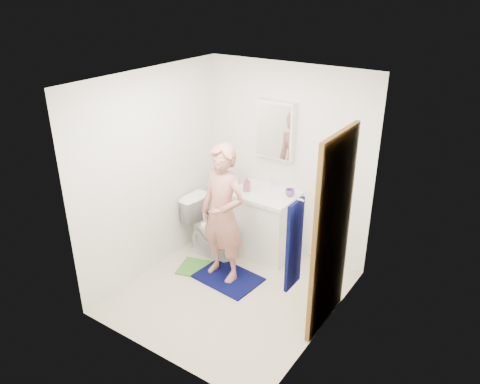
% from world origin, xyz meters
% --- Properties ---
extents(floor, '(2.20, 2.40, 0.02)m').
position_xyz_m(floor, '(0.00, 0.00, -0.01)').
color(floor, beige).
rests_on(floor, ground).
extents(ceiling, '(2.20, 2.40, 0.02)m').
position_xyz_m(ceiling, '(0.00, 0.00, 2.41)').
color(ceiling, white).
rests_on(ceiling, ground).
extents(wall_back, '(2.20, 0.02, 2.40)m').
position_xyz_m(wall_back, '(0.00, 1.21, 1.20)').
color(wall_back, white).
rests_on(wall_back, ground).
extents(wall_front, '(2.20, 0.02, 2.40)m').
position_xyz_m(wall_front, '(0.00, -1.21, 1.20)').
color(wall_front, white).
rests_on(wall_front, ground).
extents(wall_left, '(0.02, 2.40, 2.40)m').
position_xyz_m(wall_left, '(-1.11, 0.00, 1.20)').
color(wall_left, white).
rests_on(wall_left, ground).
extents(wall_right, '(0.02, 2.40, 2.40)m').
position_xyz_m(wall_right, '(1.11, 0.00, 1.20)').
color(wall_right, white).
rests_on(wall_right, ground).
extents(vanity_cabinet, '(0.75, 0.55, 0.80)m').
position_xyz_m(vanity_cabinet, '(-0.15, 0.91, 0.40)').
color(vanity_cabinet, white).
rests_on(vanity_cabinet, floor).
extents(countertop, '(0.79, 0.59, 0.05)m').
position_xyz_m(countertop, '(-0.15, 0.91, 0.83)').
color(countertop, white).
rests_on(countertop, vanity_cabinet).
extents(sink_basin, '(0.40, 0.40, 0.03)m').
position_xyz_m(sink_basin, '(-0.15, 0.91, 0.84)').
color(sink_basin, white).
rests_on(sink_basin, countertop).
extents(faucet, '(0.03, 0.03, 0.12)m').
position_xyz_m(faucet, '(-0.15, 1.09, 0.91)').
color(faucet, silver).
rests_on(faucet, countertop).
extents(medicine_cabinet, '(0.50, 0.12, 0.70)m').
position_xyz_m(medicine_cabinet, '(-0.15, 1.14, 1.60)').
color(medicine_cabinet, white).
rests_on(medicine_cabinet, wall_back).
extents(mirror_panel, '(0.46, 0.01, 0.66)m').
position_xyz_m(mirror_panel, '(-0.15, 1.08, 1.60)').
color(mirror_panel, white).
rests_on(mirror_panel, wall_back).
extents(door, '(0.05, 0.80, 2.05)m').
position_xyz_m(door, '(1.07, 0.15, 1.02)').
color(door, brown).
rests_on(door, ground).
extents(door_knob, '(0.07, 0.07, 0.07)m').
position_xyz_m(door_knob, '(1.03, -0.17, 0.95)').
color(door_knob, gold).
rests_on(door_knob, door).
extents(towel, '(0.03, 0.24, 0.80)m').
position_xyz_m(towel, '(1.03, -0.57, 1.25)').
color(towel, '#060A3F').
rests_on(towel, wall_right).
extents(towel_hook, '(0.06, 0.02, 0.02)m').
position_xyz_m(towel_hook, '(1.07, -0.57, 1.67)').
color(towel_hook, silver).
rests_on(towel_hook, wall_right).
extents(toilet, '(0.76, 0.46, 0.76)m').
position_xyz_m(toilet, '(-0.67, 0.53, 0.38)').
color(toilet, white).
rests_on(toilet, floor).
extents(bath_mat, '(0.78, 0.59, 0.02)m').
position_xyz_m(bath_mat, '(-0.18, 0.18, 0.01)').
color(bath_mat, '#060A3F').
rests_on(bath_mat, floor).
extents(green_rug, '(0.53, 0.49, 0.02)m').
position_xyz_m(green_rug, '(-0.61, 0.13, 0.01)').
color(green_rug, '#458C2E').
rests_on(green_rug, floor).
extents(soap_dispenser, '(0.11, 0.11, 0.18)m').
position_xyz_m(soap_dispenser, '(-0.36, 0.85, 0.94)').
color(soap_dispenser, '#B35371').
rests_on(soap_dispenser, countertop).
extents(toothbrush_cup, '(0.14, 0.14, 0.09)m').
position_xyz_m(toothbrush_cup, '(0.15, 1.01, 0.89)').
color(toothbrush_cup, '#76469A').
rests_on(toothbrush_cup, countertop).
extents(man, '(0.63, 0.45, 1.64)m').
position_xyz_m(man, '(-0.26, 0.19, 0.84)').
color(man, '#B47365').
rests_on(man, bath_mat).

